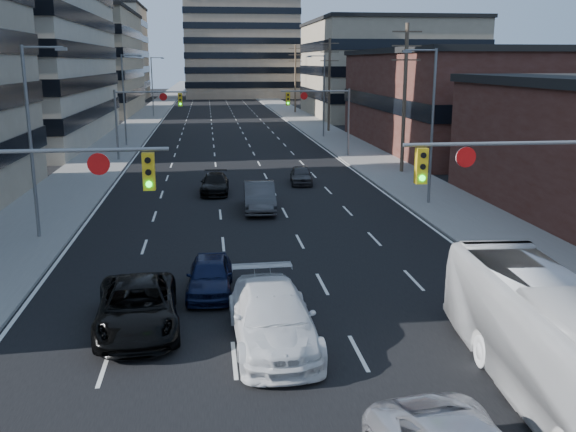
# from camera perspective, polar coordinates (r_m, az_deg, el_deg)

# --- Properties ---
(road_surface) EXTENTS (18.00, 300.00, 0.02)m
(road_surface) POSITION_cam_1_polar(r_m,az_deg,el_deg) (141.04, -6.26, 10.10)
(road_surface) COLOR black
(road_surface) RESTS_ON ground
(sidewalk_left) EXTENTS (5.00, 300.00, 0.15)m
(sidewalk_left) POSITION_cam_1_polar(r_m,az_deg,el_deg) (141.32, -10.99, 9.96)
(sidewalk_left) COLOR slate
(sidewalk_left) RESTS_ON ground
(sidewalk_right) EXTENTS (5.00, 300.00, 0.15)m
(sidewalk_right) POSITION_cam_1_polar(r_m,az_deg,el_deg) (141.70, -1.53, 10.21)
(sidewalk_right) COLOR slate
(sidewalk_right) RESTS_ON ground
(office_left_far) EXTENTS (20.00, 30.00, 16.00)m
(office_left_far) POSITION_cam_1_polar(r_m,az_deg,el_deg) (112.88, -18.65, 12.71)
(office_left_far) COLOR gray
(office_left_far) RESTS_ON ground
(storefront_right_mid) EXTENTS (20.00, 30.00, 9.00)m
(storefront_right_mid) POSITION_cam_1_polar(r_m,az_deg,el_deg) (66.36, 16.54, 9.74)
(storefront_right_mid) COLOR #472119
(storefront_right_mid) RESTS_ON ground
(office_right_far) EXTENTS (22.00, 28.00, 14.00)m
(office_right_far) POSITION_cam_1_polar(r_m,az_deg,el_deg) (102.51, 8.56, 12.68)
(office_right_far) COLOR gray
(office_right_far) RESTS_ON ground
(bg_block_left) EXTENTS (24.00, 24.00, 20.00)m
(bg_block_left) POSITION_cam_1_polar(r_m,az_deg,el_deg) (152.96, -17.28, 13.59)
(bg_block_left) COLOR #ADA089
(bg_block_left) RESTS_ON ground
(bg_block_right) EXTENTS (22.00, 22.00, 12.00)m
(bg_block_right) POSITION_cam_1_polar(r_m,az_deg,el_deg) (144.94, 6.75, 12.54)
(bg_block_right) COLOR gray
(bg_block_right) RESTS_ON ground
(signal_near_left) EXTENTS (6.59, 0.33, 6.00)m
(signal_near_left) POSITION_cam_1_polar(r_m,az_deg,el_deg) (19.85, -21.84, 1.15)
(signal_near_left) COLOR slate
(signal_near_left) RESTS_ON ground
(signal_near_right) EXTENTS (6.59, 0.33, 6.00)m
(signal_near_right) POSITION_cam_1_polar(r_m,az_deg,el_deg) (21.55, 20.13, 2.21)
(signal_near_right) COLOR slate
(signal_near_right) RESTS_ON ground
(signal_far_left) EXTENTS (6.09, 0.33, 6.00)m
(signal_far_left) POSITION_cam_1_polar(r_m,az_deg,el_deg) (56.17, -12.71, 9.17)
(signal_far_left) COLOR slate
(signal_far_left) RESTS_ON ground
(signal_far_right) EXTENTS (6.09, 0.33, 6.00)m
(signal_far_right) POSITION_cam_1_polar(r_m,az_deg,el_deg) (56.82, 3.12, 9.52)
(signal_far_right) COLOR slate
(signal_far_right) RESTS_ON ground
(utility_pole_block) EXTENTS (2.20, 0.28, 11.00)m
(utility_pole_block) POSITION_cam_1_polar(r_m,az_deg,el_deg) (49.06, 10.32, 10.42)
(utility_pole_block) COLOR #4C3D2D
(utility_pole_block) RESTS_ON ground
(utility_pole_midblock) EXTENTS (2.20, 0.28, 11.00)m
(utility_pole_midblock) POSITION_cam_1_polar(r_m,az_deg,el_deg) (78.19, 3.68, 11.69)
(utility_pole_midblock) COLOR #4C3D2D
(utility_pole_midblock) RESTS_ON ground
(utility_pole_distant) EXTENTS (2.20, 0.28, 11.00)m
(utility_pole_distant) POSITION_cam_1_polar(r_m,az_deg,el_deg) (107.80, 0.65, 12.21)
(utility_pole_distant) COLOR #4C3D2D
(utility_pole_distant) RESTS_ON ground
(streetlight_left_near) EXTENTS (2.03, 0.22, 9.00)m
(streetlight_left_near) POSITION_cam_1_polar(r_m,az_deg,el_deg) (31.96, -21.70, 6.84)
(streetlight_left_near) COLOR slate
(streetlight_left_near) RESTS_ON ground
(streetlight_left_mid) EXTENTS (2.03, 0.22, 9.00)m
(streetlight_left_mid) POSITION_cam_1_polar(r_m,az_deg,el_deg) (66.34, -14.26, 10.36)
(streetlight_left_mid) COLOR slate
(streetlight_left_mid) RESTS_ON ground
(streetlight_left_far) EXTENTS (2.03, 0.22, 9.00)m
(streetlight_left_far) POSITION_cam_1_polar(r_m,az_deg,el_deg) (101.15, -11.89, 11.43)
(streetlight_left_far) COLOR slate
(streetlight_left_far) RESTS_ON ground
(streetlight_right_near) EXTENTS (2.03, 0.22, 9.00)m
(streetlight_right_near) POSITION_cam_1_polar(r_m,az_deg,el_deg) (38.11, 12.51, 8.40)
(streetlight_right_near) COLOR slate
(streetlight_right_near) RESTS_ON ground
(streetlight_right_far) EXTENTS (2.03, 0.22, 9.00)m
(streetlight_right_far) POSITION_cam_1_polar(r_m,az_deg,el_deg) (71.99, 3.10, 10.96)
(streetlight_right_far) COLOR slate
(streetlight_right_far) RESTS_ON ground
(black_pickup) EXTENTS (2.92, 5.60, 1.51)m
(black_pickup) POSITION_cam_1_polar(r_m,az_deg,el_deg) (20.88, -13.24, -7.88)
(black_pickup) COLOR black
(black_pickup) RESTS_ON ground
(white_van) EXTENTS (2.56, 5.95, 1.71)m
(white_van) POSITION_cam_1_polar(r_m,az_deg,el_deg) (19.30, -1.37, -9.00)
(white_van) COLOR silver
(white_van) RESTS_ON ground
(transit_bus) EXTENTS (3.23, 10.93, 3.00)m
(transit_bus) POSITION_cam_1_polar(r_m,az_deg,el_deg) (17.17, 23.17, -10.76)
(transit_bus) COLOR silver
(transit_bus) RESTS_ON ground
(sedan_blue) EXTENTS (1.81, 4.08, 1.36)m
(sedan_blue) POSITION_cam_1_polar(r_m,az_deg,el_deg) (23.60, -6.96, -5.28)
(sedan_blue) COLOR black
(sedan_blue) RESTS_ON ground
(sedan_grey_center) EXTENTS (1.89, 4.95, 1.61)m
(sedan_grey_center) POSITION_cam_1_polar(r_m,az_deg,el_deg) (36.45, -2.56, 1.73)
(sedan_grey_center) COLOR #39393B
(sedan_grey_center) RESTS_ON ground
(sedan_black_far) EXTENTS (1.98, 4.42, 1.26)m
(sedan_black_far) POSITION_cam_1_polar(r_m,az_deg,el_deg) (41.52, -6.53, 2.86)
(sedan_black_far) COLOR black
(sedan_black_far) RESTS_ON ground
(sedan_grey_right) EXTENTS (1.76, 3.72, 1.23)m
(sedan_grey_right) POSITION_cam_1_polar(r_m,az_deg,el_deg) (44.58, 1.18, 3.66)
(sedan_grey_right) COLOR #333235
(sedan_grey_right) RESTS_ON ground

